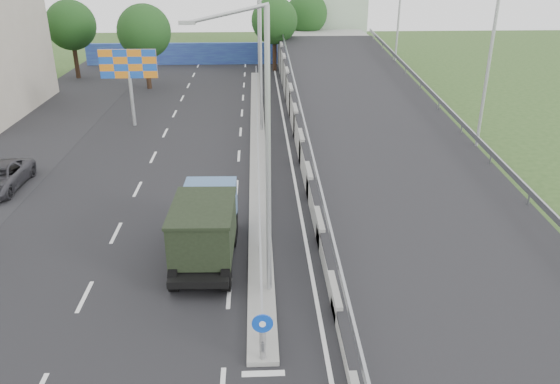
{
  "coord_description": "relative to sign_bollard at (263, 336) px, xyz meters",
  "views": [
    {
      "loc": [
        -0.07,
        -11.11,
        11.6
      ],
      "look_at": [
        0.89,
        10.33,
        2.2
      ],
      "focal_mm": 35.0,
      "sensor_mm": 36.0,
      "label": 1
    }
  ],
  "objects": [
    {
      "name": "road_surface",
      "position": [
        -3.0,
        17.83,
        -1.03
      ],
      "size": [
        26.0,
        90.0,
        0.04
      ],
      "primitive_type": "cube",
      "color": "black",
      "rests_on": "ground"
    },
    {
      "name": "median",
      "position": [
        0.0,
        21.83,
        -0.93
      ],
      "size": [
        1.0,
        44.0,
        0.2
      ],
      "primitive_type": "cube",
      "color": "gray",
      "rests_on": "ground"
    },
    {
      "name": "overpass_ramp",
      "position": [
        7.5,
        21.83,
        0.72
      ],
      "size": [
        10.0,
        50.0,
        3.5
      ],
      "color": "gray",
      "rests_on": "ground"
    },
    {
      "name": "median_guardrail",
      "position": [
        0.0,
        21.83,
        -0.28
      ],
      "size": [
        0.09,
        44.0,
        0.71
      ],
      "color": "gray",
      "rests_on": "median"
    },
    {
      "name": "sign_bollard",
      "position": [
        0.0,
        0.0,
        0.0
      ],
      "size": [
        0.64,
        0.23,
        1.67
      ],
      "color": "black",
      "rests_on": "median"
    },
    {
      "name": "lamp_post_near",
      "position": [
        0.11,
        3.83,
        4.77
      ],
      "size": [
        2.74,
        0.18,
        10.08
      ],
      "color": "#B2B5B7",
      "rests_on": "median"
    },
    {
      "name": "lamp_post_mid",
      "position": [
        0.11,
        23.83,
        4.77
      ],
      "size": [
        2.74,
        0.18,
        10.08
      ],
      "color": "#B2B5B7",
      "rests_on": "median"
    },
    {
      "name": "lamp_post_far",
      "position": [
        0.11,
        43.83,
        4.77
      ],
      "size": [
        2.74,
        0.18,
        10.08
      ],
      "color": "#B2B5B7",
      "rests_on": "median"
    },
    {
      "name": "blue_wall",
      "position": [
        -4.0,
        49.83,
        0.17
      ],
      "size": [
        30.0,
        0.5,
        2.4
      ],
      "primitive_type": "cube",
      "color": "navy",
      "rests_on": "ground"
    },
    {
      "name": "church",
      "position": [
        10.0,
        57.83,
        4.28
      ],
      "size": [
        7.0,
        7.0,
        13.8
      ],
      "color": "#B2CCAD",
      "rests_on": "ground"
    },
    {
      "name": "billboard",
      "position": [
        -9.0,
        25.83,
        3.15
      ],
      "size": [
        4.0,
        0.24,
        5.5
      ],
      "color": "#B2B5B7",
      "rests_on": "ground"
    },
    {
      "name": "tree_left_mid",
      "position": [
        -10.0,
        37.83,
        4.14
      ],
      "size": [
        4.8,
        4.8,
        7.6
      ],
      "color": "black",
      "rests_on": "ground"
    },
    {
      "name": "tree_median_far",
      "position": [
        2.0,
        45.83,
        4.14
      ],
      "size": [
        4.8,
        4.8,
        7.6
      ],
      "color": "black",
      "rests_on": "ground"
    },
    {
      "name": "tree_left_far",
      "position": [
        -18.0,
        42.83,
        4.14
      ],
      "size": [
        4.8,
        4.8,
        7.6
      ],
      "color": "black",
      "rests_on": "ground"
    },
    {
      "name": "tree_ramp_far",
      "position": [
        6.0,
        52.83,
        4.14
      ],
      "size": [
        4.8,
        4.8,
        7.6
      ],
      "color": "black",
      "rests_on": "ground"
    },
    {
      "name": "dump_truck",
      "position": [
        -2.19,
        6.55,
        0.47
      ],
      "size": [
        2.53,
        6.23,
        2.72
      ],
      "rotation": [
        0.0,
        0.0,
        -0.03
      ],
      "color": "black",
      "rests_on": "ground"
    }
  ]
}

